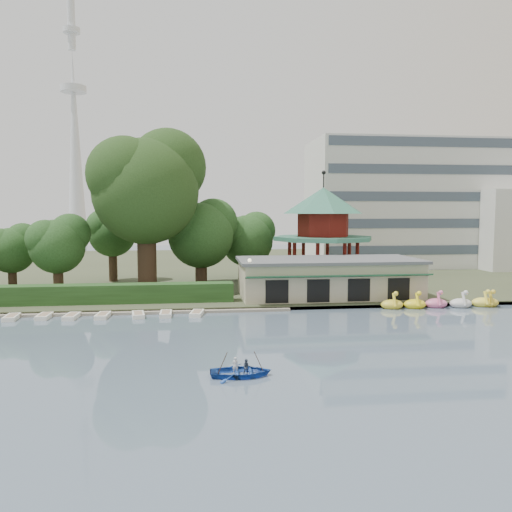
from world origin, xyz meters
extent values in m
plane|color=slate|center=(0.00, 0.00, 0.00)|extent=(220.00, 220.00, 0.00)
cube|color=#424930|center=(0.00, 52.00, 0.20)|extent=(220.00, 70.00, 0.40)
cube|color=gray|center=(0.00, 17.30, 0.15)|extent=(220.00, 0.60, 0.30)
cube|color=gray|center=(-12.00, 17.20, 0.12)|extent=(34.00, 1.60, 0.24)
cube|color=#B8AE8F|center=(10.00, 22.00, 2.20)|extent=(18.00, 8.00, 3.60)
cube|color=#595B5E|center=(10.00, 22.00, 4.15)|extent=(18.60, 8.60, 0.30)
cube|color=#194C2D|center=(10.00, 17.70, 3.00)|extent=(18.00, 1.59, 0.45)
cylinder|color=#B8AE8F|center=(12.00, 32.00, 1.00)|extent=(10.40, 10.40, 1.20)
cylinder|color=#347259|center=(12.00, 32.00, 5.85)|extent=(12.40, 12.40, 0.50)
cylinder|color=maroon|center=(12.00, 32.00, 7.50)|extent=(6.40, 6.40, 2.80)
cone|color=#347259|center=(12.00, 32.00, 10.50)|extent=(10.00, 10.00, 3.20)
cylinder|color=black|center=(12.00, 32.00, 13.00)|extent=(0.16, 0.16, 1.80)
cube|color=silver|center=(30.00, 50.00, 10.40)|extent=(30.00, 14.00, 20.00)
cone|color=silver|center=(-42.00, 140.00, 30.00)|extent=(6.00, 6.00, 60.00)
cylinder|color=silver|center=(-42.00, 140.00, 72.00)|extent=(2.40, 2.40, 24.00)
cylinder|color=silver|center=(-42.00, 140.00, 48.00)|extent=(8.00, 8.00, 2.00)
cylinder|color=silver|center=(-42.00, 140.00, 66.00)|extent=(5.20, 5.20, 1.60)
cube|color=#264C1E|center=(-15.00, 20.50, 1.30)|extent=(30.00, 2.00, 1.80)
cylinder|color=black|center=(1.50, 19.00, 2.40)|extent=(0.12, 0.12, 4.00)
sphere|color=beige|center=(1.50, 19.00, 4.50)|extent=(0.36, 0.36, 0.36)
cylinder|color=#3A281C|center=(-9.00, 28.00, 4.81)|extent=(2.09, 2.09, 8.82)
sphere|color=#254218|center=(-9.00, 28.00, 11.33)|extent=(11.59, 11.59, 11.59)
sphere|color=#254218|center=(-6.68, 29.74, 14.15)|extent=(8.69, 8.69, 8.69)
sphere|color=#254218|center=(-11.03, 26.84, 13.10)|extent=(8.11, 8.11, 8.11)
cylinder|color=#3A281C|center=(-18.00, 26.00, 2.46)|extent=(1.02, 1.02, 4.12)
sphere|color=#264C1E|center=(-18.00, 26.00, 5.50)|extent=(5.68, 5.68, 5.68)
sphere|color=#264C1E|center=(-16.86, 26.85, 6.82)|extent=(4.26, 4.26, 4.26)
sphere|color=#264C1E|center=(-18.99, 25.43, 6.33)|extent=(3.98, 3.98, 3.98)
cylinder|color=#3A281C|center=(-24.00, 30.00, 2.19)|extent=(0.91, 0.91, 3.57)
sphere|color=#264C1E|center=(-24.00, 30.00, 4.83)|extent=(5.06, 5.06, 5.06)
sphere|color=#264C1E|center=(-22.99, 30.76, 5.98)|extent=(3.80, 3.80, 3.80)
sphere|color=#264C1E|center=(-24.89, 29.49, 5.55)|extent=(3.54, 3.54, 3.54)
cylinder|color=#3A281C|center=(-3.00, 32.00, 2.78)|extent=(1.41, 1.41, 4.76)
sphere|color=#264C1E|center=(-3.00, 32.00, 6.30)|extent=(7.83, 7.83, 7.83)
sphere|color=#264C1E|center=(-1.43, 33.17, 7.83)|extent=(5.87, 5.87, 5.87)
sphere|color=#264C1E|center=(-4.37, 31.22, 7.25)|extent=(5.48, 5.48, 5.48)
cylinder|color=#3A281C|center=(3.00, 36.00, 2.41)|extent=(1.20, 1.20, 4.02)
sphere|color=#264C1E|center=(3.00, 36.00, 5.38)|extent=(6.66, 6.66, 6.66)
sphere|color=#264C1E|center=(4.33, 37.00, 6.66)|extent=(5.00, 5.00, 5.00)
sphere|color=#264C1E|center=(1.83, 35.33, 6.18)|extent=(4.66, 4.66, 4.66)
cylinder|color=#3A281C|center=(-14.00, 36.00, 2.82)|extent=(1.05, 1.05, 4.85)
sphere|color=#264C1E|center=(-14.00, 36.00, 6.41)|extent=(5.82, 5.82, 5.82)
sphere|color=#264C1E|center=(-12.84, 36.87, 7.96)|extent=(4.37, 4.37, 4.37)
sphere|color=#264C1E|center=(-15.02, 35.42, 7.38)|extent=(4.07, 4.07, 4.07)
ellipsoid|color=yellow|center=(14.83, 16.68, 0.35)|extent=(2.16, 1.44, 0.99)
cylinder|color=yellow|center=(14.83, 16.13, 0.90)|extent=(0.26, 0.79, 1.29)
sphere|color=yellow|center=(14.83, 15.83, 1.55)|extent=(0.44, 0.44, 0.44)
ellipsoid|color=yellow|center=(17.05, 16.59, 0.35)|extent=(2.16, 1.44, 0.99)
cylinder|color=yellow|center=(17.05, 16.04, 0.90)|extent=(0.26, 0.79, 1.29)
sphere|color=yellow|center=(17.05, 15.74, 1.55)|extent=(0.44, 0.44, 0.44)
ellipsoid|color=pink|center=(19.26, 16.75, 0.35)|extent=(2.16, 1.44, 0.99)
cylinder|color=pink|center=(19.26, 16.20, 0.90)|extent=(0.26, 0.79, 1.29)
sphere|color=pink|center=(19.26, 15.90, 1.55)|extent=(0.44, 0.44, 0.44)
ellipsoid|color=silver|center=(21.61, 16.48, 0.35)|extent=(2.16, 1.44, 0.99)
cylinder|color=silver|center=(21.61, 15.93, 0.90)|extent=(0.26, 0.79, 1.29)
sphere|color=silver|center=(21.61, 15.63, 1.55)|extent=(0.44, 0.44, 0.44)
ellipsoid|color=#FAE748|center=(23.97, 16.69, 0.35)|extent=(2.16, 1.44, 0.99)
cylinder|color=#FAE748|center=(23.97, 16.14, 0.90)|extent=(0.26, 0.79, 1.29)
sphere|color=#FAE748|center=(23.97, 15.84, 1.55)|extent=(0.44, 0.44, 0.44)
ellipsoid|color=gold|center=(24.42, 16.56, 0.35)|extent=(2.16, 1.44, 0.99)
cylinder|color=gold|center=(24.42, 16.01, 0.90)|extent=(0.26, 0.79, 1.29)
sphere|color=gold|center=(24.42, 15.71, 1.55)|extent=(0.44, 0.44, 0.44)
cube|color=white|center=(-19.18, 15.79, 0.18)|extent=(1.17, 2.37, 0.36)
cube|color=white|center=(-16.57, 15.96, 0.18)|extent=(1.02, 2.31, 0.36)
cube|color=white|center=(-14.22, 15.61, 0.18)|extent=(1.13, 2.35, 0.36)
cube|color=white|center=(-11.62, 15.61, 0.18)|extent=(1.11, 2.35, 0.36)
cube|color=white|center=(-8.62, 15.61, 0.18)|extent=(1.35, 2.43, 0.36)
cube|color=white|center=(-6.26, 15.70, 0.18)|extent=(1.03, 2.31, 0.36)
cube|color=white|center=(-3.54, 15.61, 0.18)|extent=(1.37, 2.43, 0.36)
imported|color=#1E47A3|center=(-1.12, -1.13, 0.50)|extent=(4.89, 3.56, 0.99)
imported|color=silver|center=(-1.42, -0.93, 0.57)|extent=(0.35, 0.24, 0.94)
imported|color=#323D4E|center=(-0.82, -1.33, 0.56)|extent=(0.45, 0.36, 0.91)
cylinder|color=#3A281C|center=(-2.32, -1.13, 0.35)|extent=(0.94, 0.29, 2.01)
cylinder|color=#3A281C|center=(0.08, -1.13, 0.35)|extent=(0.94, 0.29, 2.01)
camera|label=1|loc=(-3.47, -28.07, 9.12)|focal=35.00mm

